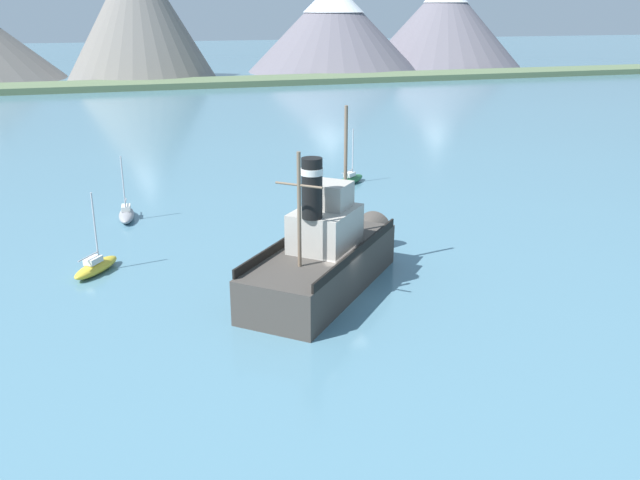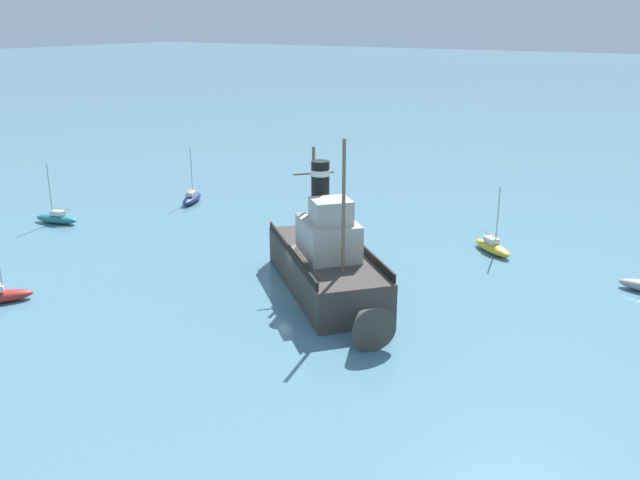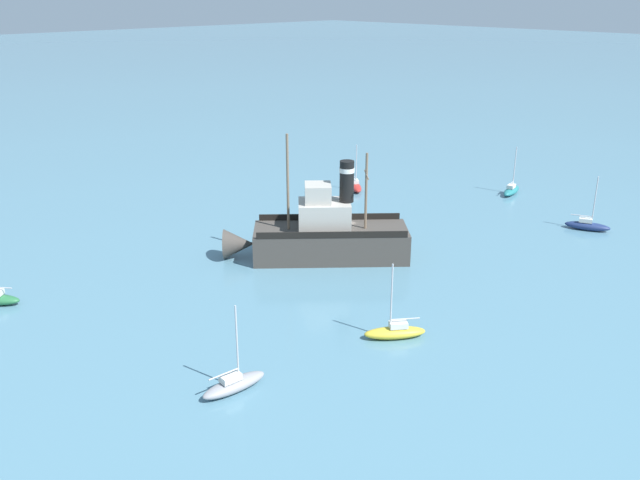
# 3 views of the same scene
# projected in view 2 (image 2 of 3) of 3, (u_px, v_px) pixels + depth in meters

# --- Properties ---
(ground_plane) EXTENTS (600.00, 600.00, 0.00)m
(ground_plane) POSITION_uv_depth(u_px,v_px,m) (302.00, 290.00, 41.56)
(ground_plane) COLOR teal
(old_tugboat) EXTENTS (12.17, 12.94, 9.90)m
(old_tugboat) POSITION_uv_depth(u_px,v_px,m) (329.00, 265.00, 40.44)
(old_tugboat) COLOR #423D38
(old_tugboat) RESTS_ON ground
(sailboat_navy) EXTENTS (3.93, 2.48, 4.90)m
(sailboat_navy) POSITION_uv_depth(u_px,v_px,m) (192.00, 198.00, 60.82)
(sailboat_navy) COLOR navy
(sailboat_navy) RESTS_ON ground
(sailboat_yellow) EXTENTS (3.15, 3.70, 4.90)m
(sailboat_yellow) POSITION_uv_depth(u_px,v_px,m) (492.00, 247.00, 47.99)
(sailboat_yellow) COLOR gold
(sailboat_yellow) RESTS_ON ground
(sailboat_teal) EXTENTS (1.97, 3.95, 4.90)m
(sailboat_teal) POSITION_uv_depth(u_px,v_px,m) (57.00, 218.00, 54.77)
(sailboat_teal) COLOR #23757A
(sailboat_teal) RESTS_ON ground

